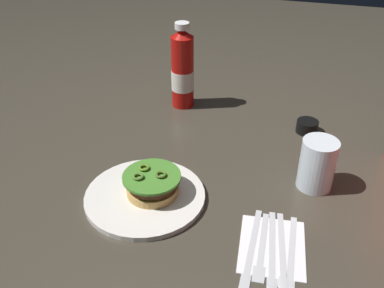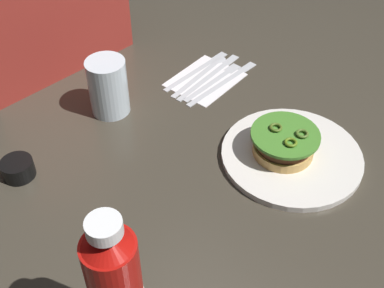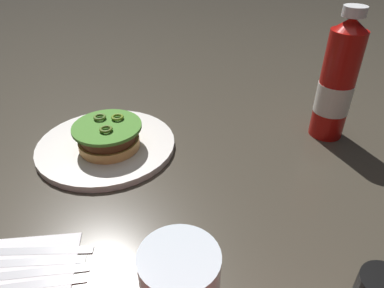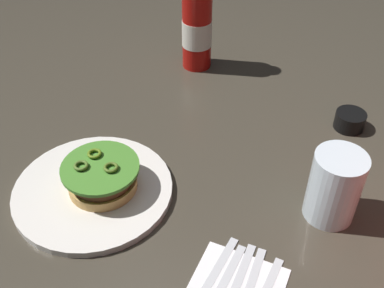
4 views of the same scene
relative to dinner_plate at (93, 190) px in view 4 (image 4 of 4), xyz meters
The scene contains 6 objects.
ground_plane 0.18m from the dinner_plate, 157.17° to the left, with size 3.00×3.00×0.00m, color #3B362B.
dinner_plate is the anchor object (origin of this frame).
burger_sandwich 0.03m from the dinner_plate, 125.41° to the left, with size 0.12×0.12×0.05m.
ketchup_bottle 0.45m from the dinner_plate, behind, with size 0.07×0.07×0.25m.
water_glass 0.38m from the dinner_plate, 112.95° to the left, with size 0.08×0.08×0.12m, color silver.
condiment_cup 0.49m from the dinner_plate, 139.94° to the left, with size 0.06×0.06×0.03m, color black.
Camera 4 is at (0.55, 0.33, 0.56)m, focal length 43.80 mm.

